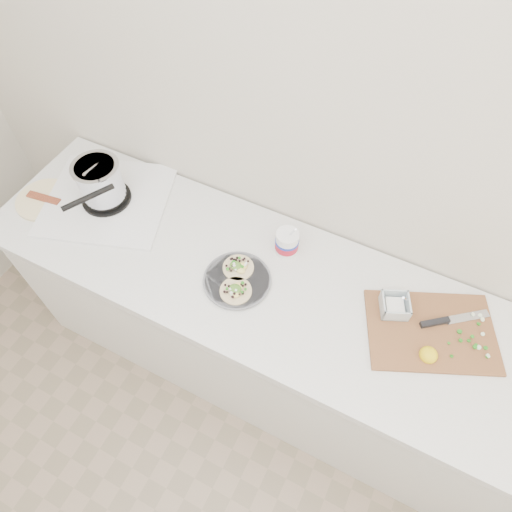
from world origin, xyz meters
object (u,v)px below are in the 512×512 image
at_px(tub, 288,241).
at_px(taco_plate, 237,279).
at_px(bacon_plate, 44,199).
at_px(stove, 103,188).
at_px(cutboard, 429,327).

bearing_deg(tub, taco_plate, -117.28).
bearing_deg(bacon_plate, taco_plate, 0.76).
bearing_deg(bacon_plate, tub, 12.18).
xyz_separation_m(stove, tub, (0.80, 0.11, -0.02)).
height_order(tub, cutboard, tub).
relative_size(taco_plate, tub, 1.24).
distance_m(stove, bacon_plate, 0.28).
bearing_deg(tub, stove, -172.44).
relative_size(taco_plate, bacon_plate, 1.08).
bearing_deg(stove, cutboard, -17.68).
bearing_deg(bacon_plate, cutboard, 4.98).
height_order(cutboard, bacon_plate, cutboard).
relative_size(stove, bacon_plate, 2.64).
height_order(taco_plate, bacon_plate, taco_plate).
bearing_deg(cutboard, bacon_plate, 161.22).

